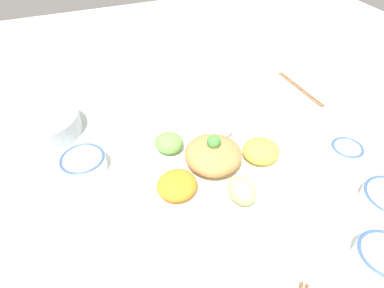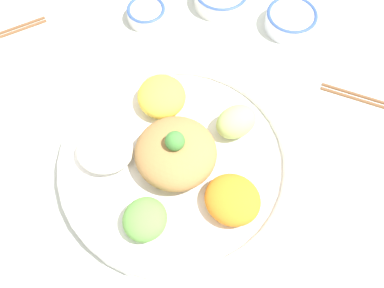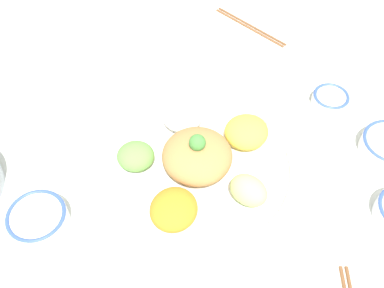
{
  "view_description": "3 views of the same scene",
  "coord_description": "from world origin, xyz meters",
  "px_view_note": "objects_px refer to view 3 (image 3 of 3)",
  "views": [
    {
      "loc": [
        -0.52,
        0.27,
        0.58
      ],
      "look_at": [
        0.0,
        0.07,
        0.07
      ],
      "focal_mm": 30.0,
      "sensor_mm": 36.0,
      "label": 1
    },
    {
      "loc": [
        0.09,
        0.34,
        0.71
      ],
      "look_at": [
        -0.06,
        0.02,
        0.04
      ],
      "focal_mm": 42.0,
      "sensor_mm": 36.0,
      "label": 2
    },
    {
      "loc": [
        -0.39,
        0.39,
        0.75
      ],
      "look_at": [
        -0.02,
        0.03,
        0.08
      ],
      "focal_mm": 42.0,
      "sensor_mm": 36.0,
      "label": 3
    }
  ],
  "objects_px": {
    "sauce_bowl_red": "(38,219)",
    "rice_bowl_plain": "(330,99)",
    "chopsticks_pair_near": "(250,26)",
    "salad_platter": "(197,163)"
  },
  "relations": [
    {
      "from": "sauce_bowl_red",
      "to": "rice_bowl_plain",
      "type": "height_order",
      "value": "sauce_bowl_red"
    },
    {
      "from": "sauce_bowl_red",
      "to": "chopsticks_pair_near",
      "type": "relative_size",
      "value": 0.48
    },
    {
      "from": "salad_platter",
      "to": "sauce_bowl_red",
      "type": "xyz_separation_m",
      "value": [
        0.11,
        0.29,
        -0.0
      ]
    },
    {
      "from": "salad_platter",
      "to": "rice_bowl_plain",
      "type": "relative_size",
      "value": 5.04
    },
    {
      "from": "chopsticks_pair_near",
      "to": "sauce_bowl_red",
      "type": "bearing_deg",
      "value": -83.47
    },
    {
      "from": "salad_platter",
      "to": "sauce_bowl_red",
      "type": "distance_m",
      "value": 0.31
    },
    {
      "from": "rice_bowl_plain",
      "to": "chopsticks_pair_near",
      "type": "distance_m",
      "value": 0.32
    },
    {
      "from": "salad_platter",
      "to": "chopsticks_pair_near",
      "type": "bearing_deg",
      "value": -61.64
    },
    {
      "from": "rice_bowl_plain",
      "to": "salad_platter",
      "type": "bearing_deg",
      "value": 76.76
    },
    {
      "from": "rice_bowl_plain",
      "to": "chopsticks_pair_near",
      "type": "bearing_deg",
      "value": -15.1
    }
  ]
}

